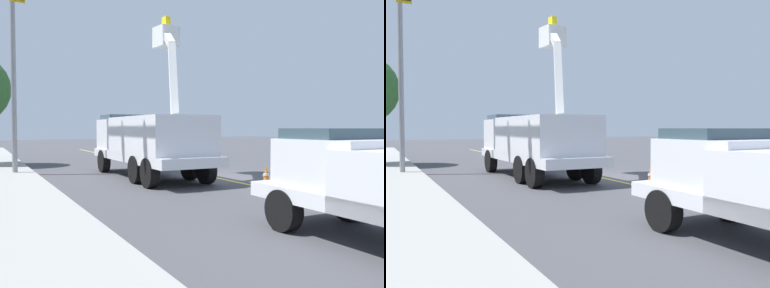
{
  "view_description": "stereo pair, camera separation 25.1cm",
  "coord_description": "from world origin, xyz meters",
  "views": [
    {
      "loc": [
        -12.99,
        10.35,
        2.06
      ],
      "look_at": [
        0.69,
        0.71,
        1.4
      ],
      "focal_mm": 37.41,
      "sensor_mm": 36.0,
      "label": 1
    },
    {
      "loc": [
        -13.13,
        10.14,
        2.06
      ],
      "look_at": [
        0.69,
        0.71,
        1.4
      ],
      "focal_mm": 37.41,
      "sensor_mm": 36.0,
      "label": 2
    }
  ],
  "objects": [
    {
      "name": "traffic_signal_mast",
      "position": [
        4.24,
        6.8,
        5.95
      ],
      "size": [
        6.07,
        0.98,
        8.89
      ],
      "color": "gray",
      "rests_on": "ground"
    },
    {
      "name": "traffic_cone_mid_rear",
      "position": [
        5.55,
        -0.36,
        0.39
      ],
      "size": [
        0.4,
        0.4,
        0.79
      ],
      "color": "black",
      "rests_on": "ground"
    },
    {
      "name": "passing_minivan",
      "position": [
        9.95,
        -3.64,
        0.97
      ],
      "size": [
        5.0,
        2.47,
        1.69
      ],
      "color": "black",
      "rests_on": "ground"
    },
    {
      "name": "lane_centre_stripe",
      "position": [
        0.0,
        0.0,
        0.0
      ],
      "size": [
        49.65,
        6.24,
        0.01
      ],
      "primitive_type": "cube",
      "rotation": [
        0.0,
        0.0,
        -0.12
      ],
      "color": "yellow",
      "rests_on": "ground"
    },
    {
      "name": "utility_bucket_truck",
      "position": [
        1.85,
        2.15,
        1.61
      ],
      "size": [
        8.44,
        3.48,
        7.0
      ],
      "color": "white",
      "rests_on": "ground"
    },
    {
      "name": "ground",
      "position": [
        0.0,
        0.0,
        0.0
      ],
      "size": [
        120.0,
        120.0,
        0.0
      ],
      "primitive_type": "plane",
      "color": "#47474C"
    },
    {
      "name": "traffic_cone_mid_front",
      "position": [
        -3.58,
        0.68,
        0.41
      ],
      "size": [
        0.4,
        0.4,
        0.83
      ],
      "color": "black",
      "rests_on": "ground"
    }
  ]
}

